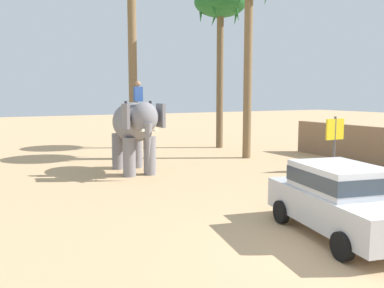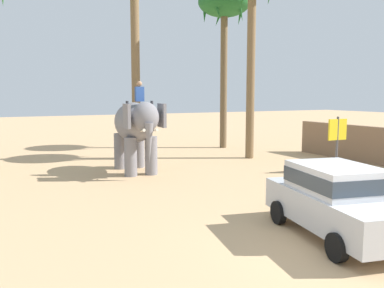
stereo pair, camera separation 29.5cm
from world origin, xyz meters
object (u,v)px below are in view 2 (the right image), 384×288
object	(u,v)px
palm_tree_near_hut	(224,8)
signboard_yellow	(337,133)
elephant_with_mahout	(136,126)
car_sedan_foreground	(336,198)

from	to	relation	value
palm_tree_near_hut	signboard_yellow	size ratio (longest dim) A/B	4.09
palm_tree_near_hut	signboard_yellow	bearing A→B (deg)	-89.88
elephant_with_mahout	palm_tree_near_hut	bearing A→B (deg)	35.28
elephant_with_mahout	car_sedan_foreground	bearing A→B (deg)	-81.48
elephant_with_mahout	signboard_yellow	distance (m)	8.61
car_sedan_foreground	elephant_with_mahout	xyz separation A→B (m)	(-1.46, 9.78, 1.06)
signboard_yellow	car_sedan_foreground	bearing A→B (deg)	-136.45
car_sedan_foreground	signboard_yellow	xyz separation A→B (m)	(6.22, 5.91, 0.76)
car_sedan_foreground	elephant_with_mahout	size ratio (longest dim) A/B	1.11
elephant_with_mahout	palm_tree_near_hut	distance (m)	11.45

